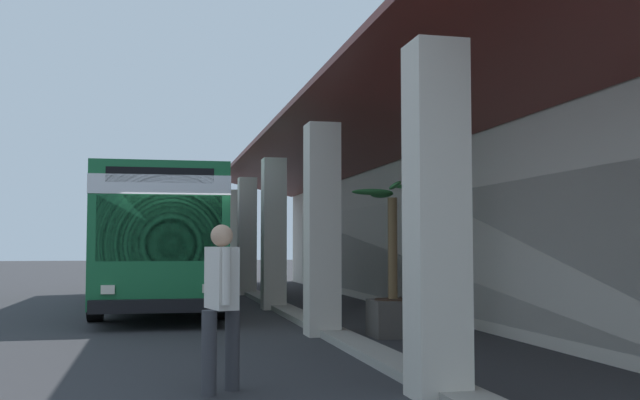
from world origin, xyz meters
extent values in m
plane|color=#2D2D30|center=(0.00, 8.00, 0.00)|extent=(120.00, 120.00, 0.00)
cube|color=#9E998E|center=(-2.92, 2.31, 0.06)|extent=(31.63, 0.50, 0.12)
cube|color=beige|center=(-2.92, 12.01, 3.31)|extent=(26.36, 13.85, 6.61)
cube|color=silver|center=(-2.92, 12.01, 6.91)|extent=(26.66, 14.15, 0.60)
cube|color=beige|center=(-13.46, 2.16, 1.82)|extent=(0.55, 0.55, 3.64)
cube|color=beige|center=(-8.19, 2.16, 1.82)|extent=(0.55, 0.55, 3.64)
cube|color=beige|center=(-2.92, 2.16, 1.82)|extent=(0.55, 0.55, 3.64)
cube|color=beige|center=(2.35, 2.16, 1.82)|extent=(0.55, 0.55, 3.64)
cube|color=beige|center=(7.62, 2.16, 1.82)|extent=(0.55, 0.55, 3.64)
cube|color=#5B1E19|center=(-2.92, 3.49, 3.99)|extent=(26.36, 3.16, 0.82)
cube|color=#19232D|center=(-2.92, 5.13, 1.40)|extent=(22.14, 0.08, 2.40)
cube|color=#196638|center=(-4.50, -0.44, 1.73)|extent=(11.05, 2.79, 2.75)
cube|color=white|center=(-4.50, -0.44, 2.65)|extent=(11.07, 2.81, 0.36)
cube|color=#19232D|center=(-4.80, -0.43, 1.95)|extent=(9.29, 2.78, 0.90)
cube|color=#19232D|center=(0.97, -0.56, 1.85)|extent=(0.11, 2.24, 1.20)
cube|color=black|center=(0.98, -0.56, 2.82)|extent=(0.10, 1.94, 0.28)
cube|color=black|center=(1.10, -0.56, 0.45)|extent=(0.25, 2.45, 0.24)
cube|color=silver|center=(1.04, 0.33, 0.75)|extent=(0.07, 0.24, 0.16)
cube|color=silver|center=(1.00, -1.45, 0.75)|extent=(0.07, 0.24, 0.16)
cube|color=silver|center=(-6.00, -0.41, 3.22)|extent=(2.44, 1.84, 0.24)
cylinder|color=black|center=(-0.84, 0.76, 0.50)|extent=(1.00, 0.30, 1.00)
cylinder|color=black|center=(-0.89, -1.79, 0.50)|extent=(1.00, 0.30, 1.00)
cylinder|color=black|center=(-7.55, 0.90, 0.50)|extent=(1.00, 0.30, 1.00)
cylinder|color=black|center=(-7.60, -1.65, 0.50)|extent=(1.00, 0.30, 1.00)
cylinder|color=#38383D|center=(6.72, 0.18, 0.44)|extent=(0.16, 0.16, 0.87)
cylinder|color=#38383D|center=(6.97, -0.09, 0.44)|extent=(0.16, 0.16, 0.87)
cube|color=silver|center=(6.85, 0.05, 1.20)|extent=(0.55, 0.33, 0.65)
sphere|color=tan|center=(6.85, 0.05, 1.65)|extent=(0.24, 0.24, 0.24)
cylinder|color=silver|center=(6.54, 0.02, 1.23)|extent=(0.09, 0.09, 0.59)
cylinder|color=silver|center=(7.16, 0.07, 1.23)|extent=(0.09, 0.09, 0.59)
cube|color=#4C4742|center=(2.78, 3.29, 0.31)|extent=(0.74, 0.74, 0.62)
cylinder|color=#332319|center=(2.78, 3.29, 0.63)|extent=(0.63, 0.63, 0.02)
cylinder|color=brown|center=(2.78, 3.29, 1.48)|extent=(0.16, 0.16, 1.73)
ellipsoid|color=#286B33|center=(3.22, 3.19, 2.52)|extent=(0.92, 0.40, 0.17)
ellipsoid|color=#286B33|center=(2.84, 3.71, 2.54)|extent=(0.34, 0.87, 0.14)
ellipsoid|color=#286B33|center=(2.31, 3.25, 2.44)|extent=(0.96, 0.30, 0.17)
ellipsoid|color=#286B33|center=(2.77, 2.94, 2.44)|extent=(0.24, 0.71, 0.14)
camera|label=1|loc=(14.71, -0.65, 1.55)|focal=41.38mm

